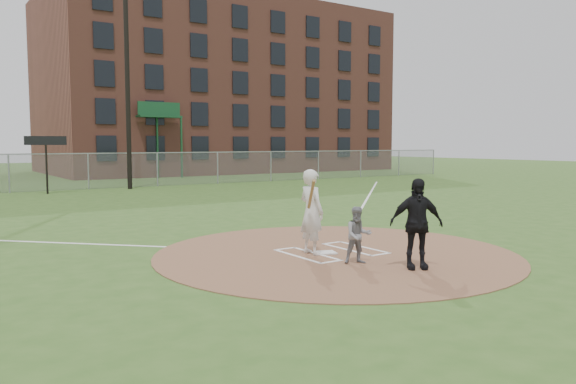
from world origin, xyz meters
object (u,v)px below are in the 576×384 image
catcher (358,235)px  umpire (416,224)px  home_plate (327,253)px  batter_at_plate (311,212)px

catcher → umpire: 1.26m
catcher → home_plate: bearing=107.9°
umpire → batter_at_plate: batter_at_plate is taller
home_plate → batter_at_plate: (-0.36, 0.12, 0.97)m
catcher → batter_at_plate: 1.44m
umpire → batter_at_plate: size_ratio=0.95×
home_plate → umpire: bearing=-76.9°
home_plate → batter_at_plate: size_ratio=0.21×
batter_at_plate → umpire: bearing=-69.7°
home_plate → catcher: 1.39m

